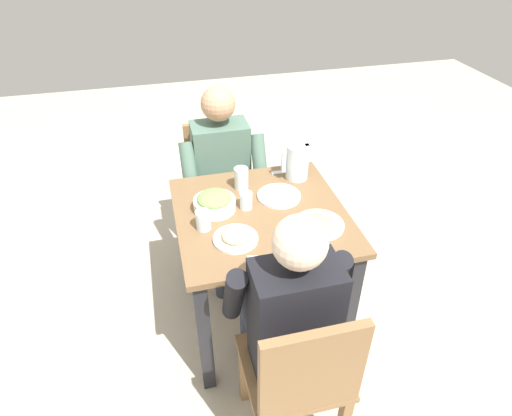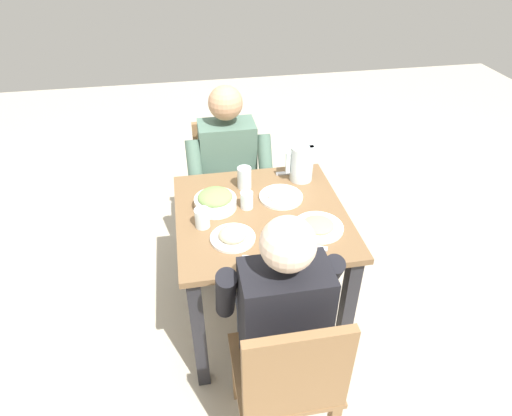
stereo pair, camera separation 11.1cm
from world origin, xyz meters
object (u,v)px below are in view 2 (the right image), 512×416
Objects in this scene: plate_yoghurt at (281,196)px; water_glass_far_left at (202,218)px; diner_far at (278,312)px; salad_bowl at (215,200)px; chair_far at (289,379)px; water_glass_by_pitcher at (244,178)px; water_pitcher at (302,163)px; plate_beans at (233,236)px; dining_table at (261,236)px; water_glass_center at (247,200)px; diner_near at (230,179)px; plate_fries at (318,226)px; chair_near at (227,182)px; salt_shaker at (247,171)px.

water_glass_far_left reaches higher than plate_yoghurt.
diner_far reaches higher than salad_bowl.
chair_far is 7.49× the size of water_glass_by_pitcher.
water_pitcher is 0.95× the size of plate_beans.
chair_far is 0.74× the size of diner_far.
water_glass_by_pitcher is at bearing -105.91° from plate_beans.
dining_table is 0.31m from water_glass_by_pitcher.
diner_near is at bearing -86.72° from water_glass_center.
chair_far is at bearing 102.77° from salad_bowl.
salad_bowl is 0.51m from plate_fries.
plate_fries is (-0.32, 0.68, 0.13)m from diner_near.
dining_table is at bearing -35.06° from plate_fries.
diner_far is at bearing 92.72° from chair_near.
dining_table is 0.94× the size of chair_near.
diner_far is 10.07× the size of water_glass_by_pitcher.
salt_shaker is at bearing -106.73° from water_glass_by_pitcher.
water_glass_far_left is 1.72× the size of salt_shaker.
water_pitcher reaches higher than plate_beans.
plate_fries is 2.01× the size of water_glass_by_pitcher.
dining_table is at bearing 100.36° from water_glass_by_pitcher.
plate_fries is at bearing 150.94° from salad_bowl.
plate_beans reaches higher than plate_fries.
water_glass_by_pitcher is at bearing -79.64° from dining_table.
plate_fries is 0.39m from plate_beans.
salt_shaker is (-0.08, 0.17, 0.14)m from diner_near.
chair_near reaches higher than plate_beans.
chair_far reaches higher than plate_fries.
chair_far is 1.10m from salt_shaker.
plate_fries is at bearing -179.02° from plate_beans.
salad_bowl is at bearing 43.18° from water_glass_by_pitcher.
chair_far is 9.97× the size of water_glass_center.
water_pitcher is at bearing -94.23° from plate_fries.
diner_near is at bearing -105.86° from salad_bowl.
plate_beans reaches higher than plate_yoghurt.
dining_table is at bearing -93.07° from diner_far.
water_pitcher is 3.52× the size of salt_shaker.
plate_yoghurt reaches higher than plate_fries.
diner_far is 0.64m from salad_bowl.
water_glass_by_pitcher is (0.28, -0.40, 0.04)m from plate_fries.
salad_bowl is at bearing 53.20° from salt_shaker.
water_glass_by_pitcher is at bearing -89.05° from chair_far.
diner_far is (-0.06, 1.03, 0.00)m from diner_near.
diner_near is 5.76× the size of plate_beans.
plate_beans is at bearing 136.48° from water_glass_far_left.
water_pitcher is (-0.29, -0.78, 0.21)m from diner_far.
water_glass_far_left is at bearing 61.50° from salad_bowl.
water_glass_far_left is (0.24, 0.29, -0.01)m from water_glass_by_pitcher.
dining_table is 8.71× the size of water_glass_far_left.
plate_beans is (0.07, 0.68, 0.13)m from diner_near.
plate_yoghurt is at bearing -158.47° from water_glass_far_left.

